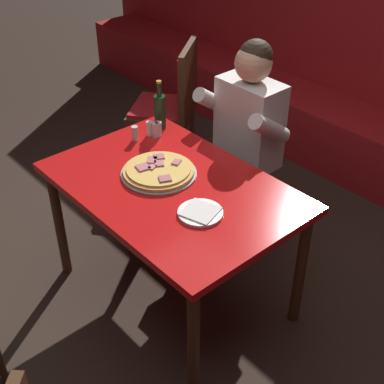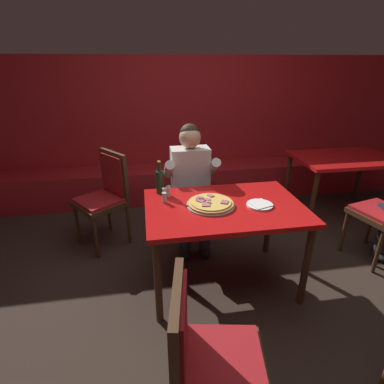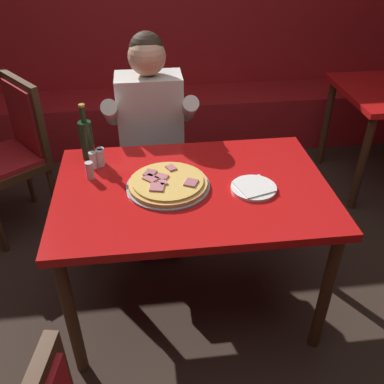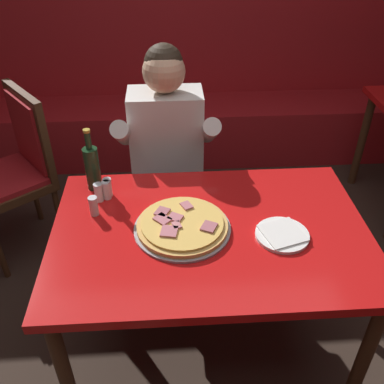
{
  "view_description": "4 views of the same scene",
  "coord_description": "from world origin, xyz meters",
  "px_view_note": "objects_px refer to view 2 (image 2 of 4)",
  "views": [
    {
      "loc": [
        1.7,
        -1.37,
        2.25
      ],
      "look_at": [
        0.08,
        0.07,
        0.72
      ],
      "focal_mm": 50.0,
      "sensor_mm": 36.0,
      "label": 1
    },
    {
      "loc": [
        -0.61,
        -2.09,
        1.82
      ],
      "look_at": [
        -0.22,
        0.24,
        0.78
      ],
      "focal_mm": 28.0,
      "sensor_mm": 36.0,
      "label": 2
    },
    {
      "loc": [
        -0.2,
        -1.63,
        1.86
      ],
      "look_at": [
        -0.0,
        0.0,
        0.73
      ],
      "focal_mm": 40.0,
      "sensor_mm": 36.0,
      "label": 3
    },
    {
      "loc": [
        -0.16,
        -1.29,
        1.87
      ],
      "look_at": [
        -0.07,
        0.03,
        0.92
      ],
      "focal_mm": 40.0,
      "sensor_mm": 36.0,
      "label": 4
    }
  ],
  "objects_px": {
    "plate_white_paper": "(260,205)",
    "shaker_parmesan": "(168,192)",
    "beer_bottle": "(160,181)",
    "background_dining_table": "(343,164)",
    "shaker_oregano": "(168,191)",
    "diner_seated_blue_shirt": "(191,183)",
    "dining_chair_near_right": "(205,354)",
    "shaker_red_pepper_flakes": "(165,193)",
    "dining_chair_far_left": "(106,192)",
    "pizza": "(211,203)",
    "main_dining_table": "(224,214)",
    "shaker_black_pepper": "(164,198)"
  },
  "relations": [
    {
      "from": "plate_white_paper",
      "to": "shaker_parmesan",
      "type": "distance_m",
      "value": 0.77
    },
    {
      "from": "beer_bottle",
      "to": "background_dining_table",
      "type": "relative_size",
      "value": 0.25
    },
    {
      "from": "shaker_oregano",
      "to": "diner_seated_blue_shirt",
      "type": "bearing_deg",
      "value": 55.6
    },
    {
      "from": "beer_bottle",
      "to": "dining_chair_near_right",
      "type": "relative_size",
      "value": 0.31
    },
    {
      "from": "beer_bottle",
      "to": "background_dining_table",
      "type": "height_order",
      "value": "beer_bottle"
    },
    {
      "from": "shaker_parmesan",
      "to": "dining_chair_near_right",
      "type": "bearing_deg",
      "value": -88.39
    },
    {
      "from": "plate_white_paper",
      "to": "shaker_oregano",
      "type": "height_order",
      "value": "shaker_oregano"
    },
    {
      "from": "shaker_oregano",
      "to": "shaker_red_pepper_flakes",
      "type": "distance_m",
      "value": 0.05
    },
    {
      "from": "shaker_parmesan",
      "to": "shaker_red_pepper_flakes",
      "type": "distance_m",
      "value": 0.04
    },
    {
      "from": "plate_white_paper",
      "to": "dining_chair_far_left",
      "type": "relative_size",
      "value": 0.21
    },
    {
      "from": "background_dining_table",
      "to": "beer_bottle",
      "type": "bearing_deg",
      "value": -162.44
    },
    {
      "from": "beer_bottle",
      "to": "dining_chair_far_left",
      "type": "bearing_deg",
      "value": 135.4
    },
    {
      "from": "shaker_red_pepper_flakes",
      "to": "diner_seated_blue_shirt",
      "type": "bearing_deg",
      "value": 54.62
    },
    {
      "from": "pizza",
      "to": "plate_white_paper",
      "type": "distance_m",
      "value": 0.39
    },
    {
      "from": "dining_chair_near_right",
      "to": "dining_chair_far_left",
      "type": "distance_m",
      "value": 2.08
    },
    {
      "from": "main_dining_table",
      "to": "shaker_parmesan",
      "type": "height_order",
      "value": "shaker_parmesan"
    },
    {
      "from": "pizza",
      "to": "background_dining_table",
      "type": "height_order",
      "value": "pizza"
    },
    {
      "from": "pizza",
      "to": "diner_seated_blue_shirt",
      "type": "bearing_deg",
      "value": 94.61
    },
    {
      "from": "main_dining_table",
      "to": "shaker_black_pepper",
      "type": "height_order",
      "value": "shaker_black_pepper"
    },
    {
      "from": "beer_bottle",
      "to": "background_dining_table",
      "type": "distance_m",
      "value": 2.4
    },
    {
      "from": "plate_white_paper",
      "to": "shaker_black_pepper",
      "type": "distance_m",
      "value": 0.77
    },
    {
      "from": "pizza",
      "to": "dining_chair_far_left",
      "type": "distance_m",
      "value": 1.26
    },
    {
      "from": "main_dining_table",
      "to": "plate_white_paper",
      "type": "xyz_separation_m",
      "value": [
        0.27,
        -0.06,
        0.09
      ]
    },
    {
      "from": "beer_bottle",
      "to": "dining_chair_far_left",
      "type": "distance_m",
      "value": 0.81
    },
    {
      "from": "main_dining_table",
      "to": "dining_chair_far_left",
      "type": "distance_m",
      "value": 1.34
    },
    {
      "from": "shaker_parmesan",
      "to": "shaker_black_pepper",
      "type": "height_order",
      "value": "same"
    },
    {
      "from": "diner_seated_blue_shirt",
      "to": "background_dining_table",
      "type": "xyz_separation_m",
      "value": [
        1.95,
        0.4,
        -0.04
      ]
    },
    {
      "from": "beer_bottle",
      "to": "shaker_parmesan",
      "type": "relative_size",
      "value": 3.4
    },
    {
      "from": "diner_seated_blue_shirt",
      "to": "dining_chair_near_right",
      "type": "relative_size",
      "value": 1.35
    },
    {
      "from": "shaker_parmesan",
      "to": "dining_chair_near_right",
      "type": "xyz_separation_m",
      "value": [
        0.04,
        -1.37,
        -0.24
      ]
    },
    {
      "from": "shaker_black_pepper",
      "to": "diner_seated_blue_shirt",
      "type": "distance_m",
      "value": 0.61
    },
    {
      "from": "dining_chair_near_right",
      "to": "background_dining_table",
      "type": "xyz_separation_m",
      "value": [
        2.18,
        2.18,
        0.11
      ]
    },
    {
      "from": "dining_chair_far_left",
      "to": "pizza",
      "type": "bearing_deg",
      "value": -42.7
    },
    {
      "from": "dining_chair_near_right",
      "to": "dining_chair_far_left",
      "type": "xyz_separation_m",
      "value": [
        -0.64,
        1.98,
        0.02
      ]
    },
    {
      "from": "pizza",
      "to": "dining_chair_far_left",
      "type": "relative_size",
      "value": 0.39
    },
    {
      "from": "plate_white_paper",
      "to": "background_dining_table",
      "type": "height_order",
      "value": "plate_white_paper"
    },
    {
      "from": "shaker_black_pepper",
      "to": "shaker_oregano",
      "type": "bearing_deg",
      "value": 71.19
    },
    {
      "from": "shaker_oregano",
      "to": "dining_chair_near_right",
      "type": "relative_size",
      "value": 0.09
    },
    {
      "from": "diner_seated_blue_shirt",
      "to": "shaker_red_pepper_flakes",
      "type": "bearing_deg",
      "value": -125.38
    },
    {
      "from": "plate_white_paper",
      "to": "pizza",
      "type": "bearing_deg",
      "value": 170.26
    },
    {
      "from": "main_dining_table",
      "to": "shaker_oregano",
      "type": "bearing_deg",
      "value": 148.79
    },
    {
      "from": "shaker_parmesan",
      "to": "shaker_red_pepper_flakes",
      "type": "bearing_deg",
      "value": -154.22
    },
    {
      "from": "shaker_oregano",
      "to": "shaker_parmesan",
      "type": "distance_m",
      "value": 0.02
    },
    {
      "from": "shaker_oregano",
      "to": "dining_chair_far_left",
      "type": "height_order",
      "value": "dining_chair_far_left"
    },
    {
      "from": "shaker_red_pepper_flakes",
      "to": "dining_chair_near_right",
      "type": "distance_m",
      "value": 1.38
    },
    {
      "from": "dining_chair_far_left",
      "to": "background_dining_table",
      "type": "relative_size",
      "value": 0.84
    },
    {
      "from": "main_dining_table",
      "to": "shaker_oregano",
      "type": "relative_size",
      "value": 14.71
    },
    {
      "from": "pizza",
      "to": "dining_chair_near_right",
      "type": "xyz_separation_m",
      "value": [
        -0.28,
        -1.14,
        -0.22
      ]
    },
    {
      "from": "main_dining_table",
      "to": "dining_chair_near_right",
      "type": "relative_size",
      "value": 1.34
    },
    {
      "from": "main_dining_table",
      "to": "diner_seated_blue_shirt",
      "type": "relative_size",
      "value": 0.99
    }
  ]
}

